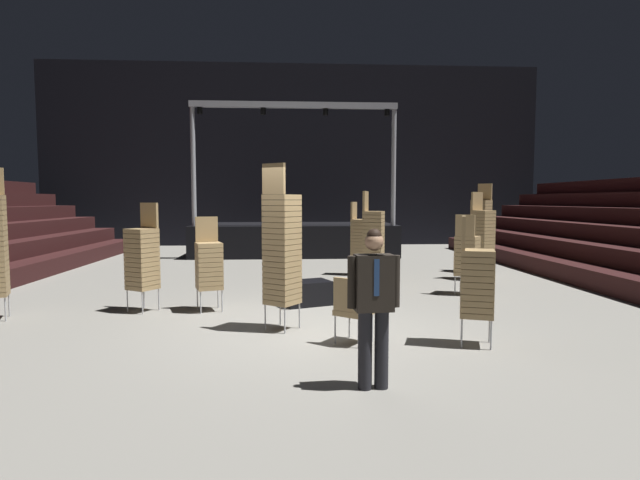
# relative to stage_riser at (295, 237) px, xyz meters

# --- Properties ---
(ground_plane) EXTENTS (22.00, 30.00, 0.10)m
(ground_plane) POSITION_rel_stage_riser_xyz_m (0.00, -11.01, -0.68)
(ground_plane) COLOR gray
(arena_end_wall) EXTENTS (22.00, 0.30, 8.00)m
(arena_end_wall) POSITION_rel_stage_riser_xyz_m (0.00, 3.99, 3.37)
(arena_end_wall) COLOR black
(arena_end_wall) RESTS_ON ground_plane
(stage_riser) EXTENTS (7.33, 3.39, 5.32)m
(stage_riser) POSITION_rel_stage_riser_xyz_m (0.00, 0.00, 0.00)
(stage_riser) COLOR black
(stage_riser) RESTS_ON ground_plane
(man_with_tie) EXTENTS (0.57, 0.26, 1.72)m
(man_with_tie) POSITION_rel_stage_riser_xyz_m (0.69, -13.59, 0.34)
(man_with_tie) COLOR black
(man_with_tie) RESTS_ON ground_plane
(chair_stack_front_left) EXTENTS (0.62, 0.62, 2.56)m
(chair_stack_front_left) POSITION_rel_stage_riser_xyz_m (-0.31, -11.03, 0.64)
(chair_stack_front_left) COLOR #B2B5BA
(chair_stack_front_left) RESTS_ON ground_plane
(chair_stack_front_right) EXTENTS (0.57, 0.57, 2.22)m
(chair_stack_front_right) POSITION_rel_stage_riser_xyz_m (1.76, -7.19, 0.48)
(chair_stack_front_right) COLOR #B2B5BA
(chair_stack_front_right) RESTS_ON ground_plane
(chair_stack_mid_left) EXTENTS (0.62, 0.62, 2.48)m
(chair_stack_mid_left) POSITION_rel_stage_riser_xyz_m (5.15, -5.03, 0.60)
(chair_stack_mid_left) COLOR #B2B5BA
(chair_stack_mid_left) RESTS_ON ground_plane
(chair_stack_mid_right) EXTENTS (0.61, 0.61, 1.71)m
(chair_stack_mid_right) POSITION_rel_stage_riser_xyz_m (3.59, -8.31, 0.23)
(chair_stack_mid_right) COLOR #B2B5BA
(chair_stack_mid_right) RESTS_ON ground_plane
(chair_stack_mid_centre) EXTENTS (0.59, 0.59, 1.96)m
(chair_stack_mid_centre) POSITION_rel_stage_riser_xyz_m (1.71, -5.38, 0.35)
(chair_stack_mid_centre) COLOR #B2B5BA
(chair_stack_mid_centre) RESTS_ON ground_plane
(chair_stack_rear_left) EXTENTS (0.61, 0.61, 2.22)m
(chair_stack_rear_left) POSITION_rel_stage_riser_xyz_m (4.68, -6.37, 0.48)
(chair_stack_rear_left) COLOR #B2B5BA
(chair_stack_rear_left) RESTS_ON ground_plane
(chair_stack_rear_right) EXTENTS (0.56, 0.56, 1.71)m
(chair_stack_rear_right) POSITION_rel_stage_riser_xyz_m (-1.65, -9.62, 0.23)
(chair_stack_rear_right) COLOR #B2B5BA
(chair_stack_rear_right) RESTS_ON ground_plane
(chair_stack_rear_centre) EXTENTS (0.56, 0.56, 1.79)m
(chair_stack_rear_centre) POSITION_rel_stage_riser_xyz_m (2.38, -12.06, 0.27)
(chair_stack_rear_centre) COLOR #B2B5BA
(chair_stack_rear_centre) RESTS_ON ground_plane
(chair_stack_aisle_right) EXTENTS (0.61, 0.61, 1.96)m
(chair_stack_aisle_right) POSITION_rel_stage_riser_xyz_m (-2.84, -9.58, 0.35)
(chair_stack_aisle_right) COLOR #B2B5BA
(chair_stack_aisle_right) RESTS_ON ground_plane
(equipment_road_case) EXTENTS (1.06, 0.89, 0.46)m
(equipment_road_case) POSITION_rel_stage_riser_xyz_m (0.13, -9.19, -0.41)
(equipment_road_case) COLOR black
(equipment_road_case) RESTS_ON ground_plane
(loose_chair_near_man) EXTENTS (0.62, 0.62, 0.95)m
(loose_chair_near_man) POSITION_rel_stage_riser_xyz_m (0.67, -11.90, -0.10)
(loose_chair_near_man) COLOR #B2B5BA
(loose_chair_near_man) RESTS_ON ground_plane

